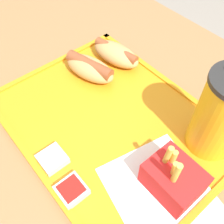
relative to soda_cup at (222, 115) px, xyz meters
name	(u,v)px	position (x,y,z in m)	size (l,w,h in m)	color
dining_table	(106,193)	(-0.16, -0.12, -0.47)	(1.36, 0.84, 0.76)	olive
food_tray	(112,123)	(-0.15, -0.11, -0.09)	(0.45, 0.34, 0.01)	orange
paper_napkin	(161,193)	(0.01, -0.14, -0.08)	(0.21, 0.19, 0.00)	white
soda_cup	(222,115)	(0.00, 0.00, 0.00)	(0.09, 0.09, 0.20)	gold
hot_dog_far	(116,54)	(-0.28, 0.01, -0.06)	(0.13, 0.08, 0.04)	tan
hot_dog_near	(90,68)	(-0.28, -0.06, -0.06)	(0.13, 0.09, 0.04)	tan
fries_carton	(172,179)	(0.01, -0.12, -0.05)	(0.09, 0.07, 0.11)	red
sauce_cup_mayo	(52,159)	(-0.15, -0.24, -0.07)	(0.04, 0.04, 0.02)	silver
sauce_cup_ketchup	(72,190)	(-0.08, -0.25, -0.07)	(0.04, 0.04, 0.02)	silver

